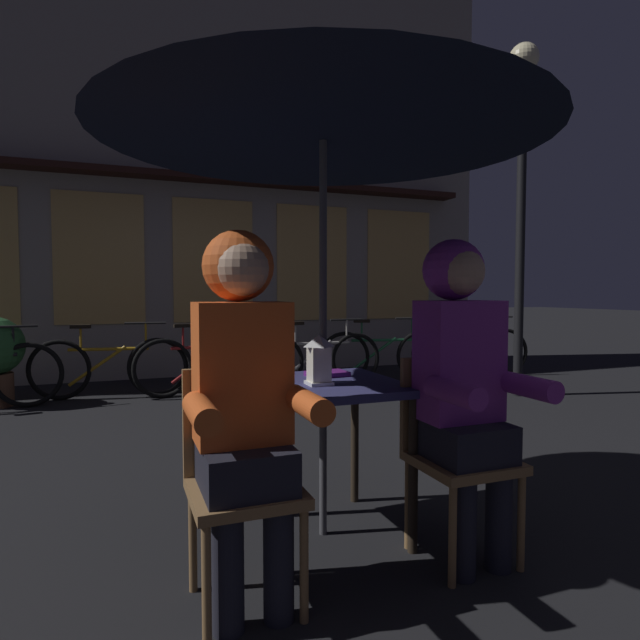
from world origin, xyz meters
name	(u,v)px	position (x,y,z in m)	size (l,w,h in m)	color
ground_plane	(323,534)	(0.00, 0.00, 0.00)	(60.00, 60.00, 0.00)	black
cafe_table	(323,403)	(0.00, 0.00, 0.64)	(0.72, 0.72, 0.74)	navy
patio_umbrella	(323,99)	(0.00, 0.00, 2.06)	(2.10, 2.10, 2.31)	#4C4C51
lantern	(319,359)	(-0.05, -0.07, 0.86)	(0.11, 0.11, 0.23)	white
chair_left	(241,470)	(-0.48, -0.37, 0.49)	(0.40, 0.40, 0.87)	olive
chair_right	(453,444)	(0.48, -0.37, 0.49)	(0.40, 0.40, 0.87)	olive
person_left_hooded	(243,379)	(-0.48, -0.43, 0.85)	(0.45, 0.56, 1.40)	black
person_right_hooded	(462,366)	(0.48, -0.43, 0.85)	(0.45, 0.56, 1.40)	black
shopfront_building	(156,153)	(-0.38, 5.40, 3.09)	(10.00, 0.93, 6.20)	#9E9389
street_lamp	(522,152)	(3.29, 2.38, 2.71)	(0.32, 0.32, 3.88)	black
bicycle_second	(109,367)	(-1.01, 3.86, 0.35)	(1.67, 0.32, 0.84)	black
bicycle_third	(208,364)	(0.04, 3.71, 0.35)	(1.68, 0.21, 0.84)	black
bicycle_fourth	(317,359)	(1.35, 3.65, 0.35)	(1.68, 0.08, 0.84)	black
bicycle_fifth	(383,355)	(2.30, 3.75, 0.35)	(1.65, 0.42, 0.84)	black
bicycle_furthest	(470,351)	(3.63, 3.71, 0.35)	(1.64, 0.45, 0.84)	black
book	(327,374)	(0.08, 0.15, 0.75)	(0.20, 0.14, 0.02)	#661E7A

